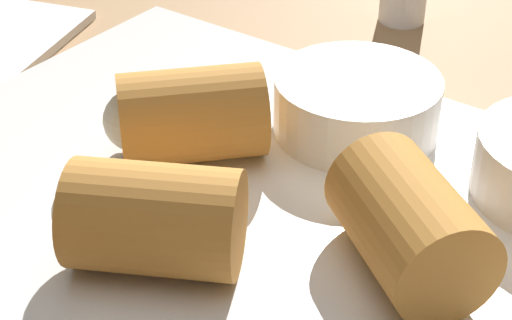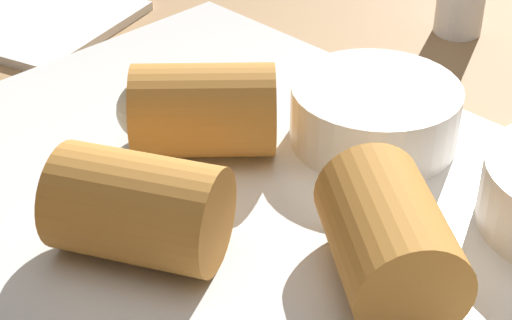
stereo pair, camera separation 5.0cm
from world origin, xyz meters
The scene contains 7 objects.
table_surface centered at (0.00, 0.00, 1.00)cm, with size 180.00×140.00×2.00cm.
serving_plate centered at (3.28, -1.73, 2.76)cm, with size 34.85×25.75×1.50cm.
roll_front_left centered at (2.56, -8.10, 5.72)cm, with size 7.98×7.06×4.44cm.
roll_front_right centered at (-1.25, -1.28, 5.72)cm, with size 7.81×7.90×4.44cm.
roll_back_left centered at (10.77, -2.17, 5.72)cm, with size 8.01×7.52×4.44cm.
dipping_bowl_near centered at (4.12, 5.50, 5.11)cm, with size 8.18×8.18×2.96cm.
napkin centered at (-23.02, 2.41, 2.30)cm, with size 15.92×14.63×0.60cm.
Camera 2 is at (25.40, -23.56, 26.09)cm, focal length 60.00 mm.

